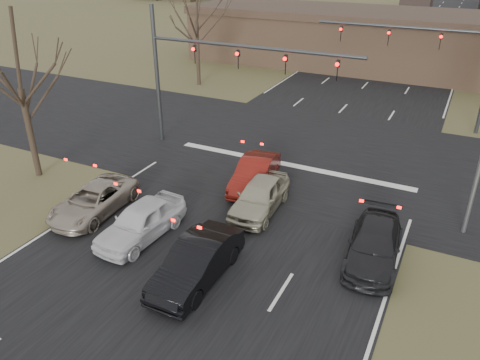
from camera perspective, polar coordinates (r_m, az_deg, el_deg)
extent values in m
plane|color=brown|center=(16.35, -11.07, -15.85)|extent=(360.00, 360.00, 0.00)
cube|color=black|center=(70.48, 20.46, 16.41)|extent=(14.00, 300.00, 0.02)
cube|color=black|center=(27.70, 7.57, 3.39)|extent=(200.00, 14.00, 0.02)
cube|color=brown|center=(48.33, 19.61, 15.13)|extent=(42.00, 10.00, 4.60)
cube|color=#38281E|center=(47.92, 20.11, 18.21)|extent=(42.40, 10.40, 0.70)
cylinder|color=#383A3D|center=(28.46, -10.07, 12.36)|extent=(0.24, 0.24, 8.00)
cylinder|color=#383A3D|center=(24.96, 1.23, 15.92)|extent=(12.00, 0.18, 0.18)
imported|color=black|center=(26.66, -5.50, 14.98)|extent=(0.16, 0.20, 1.00)
imported|color=black|center=(25.39, -0.19, 14.50)|extent=(0.16, 0.20, 1.00)
imported|color=black|center=(24.34, 5.60, 13.83)|extent=(0.16, 0.20, 1.00)
imported|color=black|center=(23.55, 11.81, 12.96)|extent=(0.16, 0.20, 1.00)
cylinder|color=#383A3D|center=(32.82, 19.24, 17.18)|extent=(11.00, 0.18, 0.18)
imported|color=black|center=(32.70, 23.23, 15.25)|extent=(0.16, 0.20, 1.00)
imported|color=black|center=(33.05, 17.67, 16.22)|extent=(0.16, 0.20, 1.00)
imported|color=black|center=(33.69, 12.21, 17.03)|extent=(0.16, 0.20, 1.00)
cylinder|color=black|center=(26.11, -24.19, 5.21)|extent=(0.32, 0.32, 4.68)
cylinder|color=black|center=(40.93, -5.17, 15.06)|extent=(0.32, 0.32, 5.23)
imported|color=#A29583|center=(22.02, -17.42, -2.37)|extent=(2.41, 4.77, 1.29)
imported|color=silver|center=(19.71, -11.97, -4.94)|extent=(2.07, 4.55, 1.52)
imported|color=black|center=(17.07, -5.26, -9.94)|extent=(1.64, 4.64, 1.53)
imported|color=black|center=(18.75, 16.05, -7.58)|extent=(2.29, 4.81, 1.35)
imported|color=#61130D|center=(23.25, 1.82, 0.80)|extent=(2.14, 4.61, 1.47)
imported|color=#B0AB8E|center=(21.17, 2.44, -1.96)|extent=(2.01, 4.49, 1.50)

